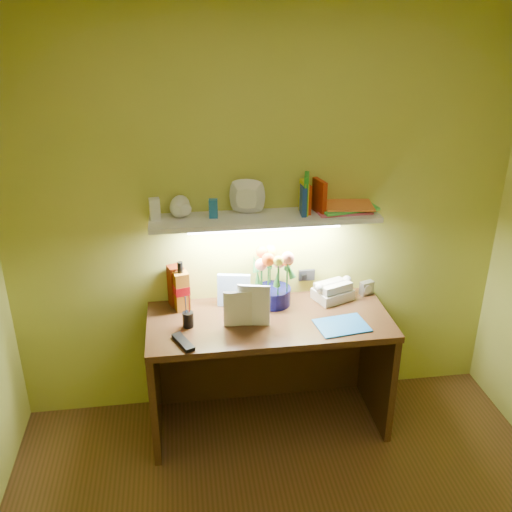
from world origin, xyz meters
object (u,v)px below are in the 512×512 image
(desk, at_px, (269,372))
(flower_bouquet, at_px, (274,276))
(telephone, at_px, (333,289))
(whisky_bottle, at_px, (181,286))
(desk_clock, at_px, (367,288))

(desk, height_order, flower_bouquet, flower_bouquet)
(flower_bouquet, xyz_separation_m, telephone, (0.37, 0.01, -0.12))
(flower_bouquet, distance_m, telephone, 0.39)
(desk, xyz_separation_m, whisky_bottle, (-0.49, 0.18, 0.53))
(desk_clock, distance_m, whisky_bottle, 1.15)
(desk_clock, bearing_deg, flower_bouquet, 163.96)
(flower_bouquet, xyz_separation_m, whisky_bottle, (-0.55, 0.01, -0.03))
(telephone, bearing_deg, flower_bouquet, 159.82)
(flower_bouquet, relative_size, desk_clock, 4.31)
(telephone, height_order, whisky_bottle, whisky_bottle)
(whisky_bottle, bearing_deg, flower_bouquet, -0.89)
(desk_clock, bearing_deg, whisky_bottle, 161.76)
(telephone, xyz_separation_m, desk_clock, (0.23, 0.03, -0.02))
(desk, relative_size, desk_clock, 16.46)
(desk, height_order, whisky_bottle, whisky_bottle)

